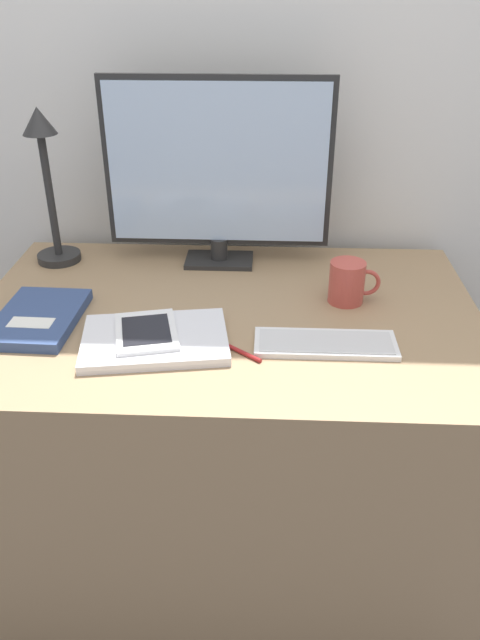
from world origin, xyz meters
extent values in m
plane|color=#38383D|center=(0.00, 0.00, 0.00)|extent=(10.00, 10.00, 0.00)
cube|color=silver|center=(0.00, 0.58, 1.20)|extent=(3.60, 0.05, 2.40)
cube|color=#997A56|center=(0.00, 0.11, 0.38)|extent=(1.16, 0.78, 0.76)
cube|color=#262626|center=(-0.04, 0.39, 0.76)|extent=(0.18, 0.11, 0.01)
cylinder|color=#262626|center=(-0.04, 0.39, 0.80)|extent=(0.04, 0.04, 0.06)
cube|color=#262626|center=(-0.04, 0.39, 1.02)|extent=(0.57, 0.01, 0.42)
cube|color=#ADC6E5|center=(-0.04, 0.39, 1.02)|extent=(0.54, 0.01, 0.39)
cube|color=silver|center=(0.22, -0.03, 0.76)|extent=(0.30, 0.11, 0.01)
cube|color=silver|center=(0.22, -0.03, 0.77)|extent=(0.27, 0.09, 0.00)
cube|color=silver|center=(-0.14, -0.03, 0.76)|extent=(0.33, 0.25, 0.01)
cube|color=silver|center=(-0.14, -0.03, 0.77)|extent=(0.33, 0.25, 0.01)
cube|color=white|center=(-0.16, -0.03, 0.78)|extent=(0.16, 0.19, 0.01)
cube|color=black|center=(-0.16, -0.03, 0.79)|extent=(0.12, 0.14, 0.00)
cylinder|color=#282828|center=(-0.47, 0.38, 0.77)|extent=(0.11, 0.11, 0.02)
cylinder|color=#282828|center=(-0.47, 0.38, 0.93)|extent=(0.02, 0.02, 0.31)
cone|color=#282828|center=(-0.47, 0.38, 1.12)|extent=(0.08, 0.08, 0.07)
cube|color=#334775|center=(-0.41, 0.04, 0.77)|extent=(0.18, 0.26, 0.02)
cube|color=silver|center=(-0.41, 0.00, 0.78)|extent=(0.10, 0.05, 0.00)
cylinder|color=#B7473D|center=(0.28, 0.18, 0.81)|extent=(0.08, 0.08, 0.10)
torus|color=#B7473D|center=(0.32, 0.18, 0.81)|extent=(0.07, 0.01, 0.07)
cylinder|color=maroon|center=(0.03, -0.05, 0.76)|extent=(0.12, 0.10, 0.01)
camera|label=1|loc=(0.09, -1.14, 1.44)|focal=35.00mm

